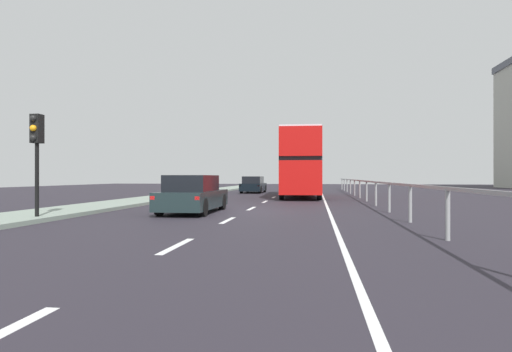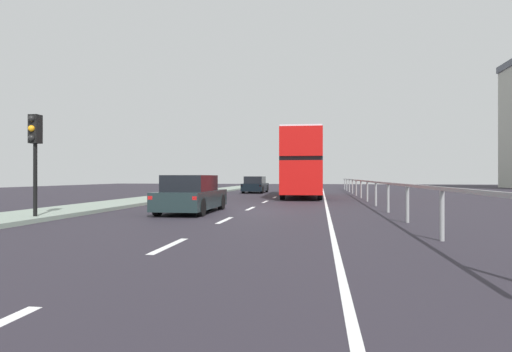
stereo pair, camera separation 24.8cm
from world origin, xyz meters
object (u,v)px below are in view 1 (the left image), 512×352
(hatchback_car_near, at_px, (193,195))
(sedan_car_ahead, at_px, (253,185))
(double_decker_bus_red, at_px, (300,163))
(traffic_signal_pole, at_px, (36,140))

(hatchback_car_near, bearing_deg, sedan_car_ahead, 91.34)
(double_decker_bus_red, height_order, traffic_signal_pole, double_decker_bus_red)
(hatchback_car_near, relative_size, sedan_car_ahead, 1.04)
(hatchback_car_near, bearing_deg, double_decker_bus_red, 73.78)
(double_decker_bus_red, distance_m, hatchback_car_near, 13.43)
(double_decker_bus_red, distance_m, traffic_signal_pole, 18.06)
(double_decker_bus_red, xyz_separation_m, hatchback_car_near, (-3.64, -12.82, -1.62))
(double_decker_bus_red, xyz_separation_m, traffic_signal_pole, (-7.59, -16.39, 0.22))
(double_decker_bus_red, xyz_separation_m, sedan_car_ahead, (-4.21, 6.39, -1.64))
(double_decker_bus_red, relative_size, traffic_signal_pole, 3.30)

